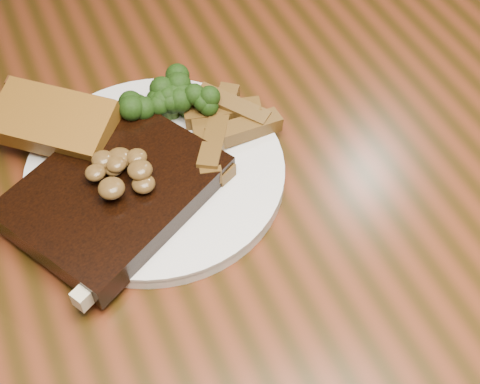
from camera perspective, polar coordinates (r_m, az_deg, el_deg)
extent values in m
cube|color=#502210|center=(0.69, -0.56, -2.04)|extent=(1.60, 0.90, 0.04)
cube|color=black|center=(1.39, -7.36, 11.02)|extent=(0.41, 0.41, 0.04)
cylinder|color=black|center=(1.66, -2.69, 10.18)|extent=(0.04, 0.04, 0.37)
cylinder|color=black|center=(1.63, -13.18, 7.68)|extent=(0.04, 0.04, 0.37)
cylinder|color=black|center=(1.45, 0.75, 2.49)|extent=(0.04, 0.04, 0.37)
cylinder|color=black|center=(1.42, -11.08, -0.49)|extent=(0.04, 0.04, 0.37)
cube|color=black|center=(1.12, -6.41, 14.03)|extent=(0.38, 0.07, 0.40)
cylinder|color=silver|center=(0.69, -7.20, 1.59)|extent=(0.28, 0.28, 0.01)
cube|color=black|center=(0.66, -10.60, 0.00)|extent=(0.24, 0.22, 0.03)
cube|color=beige|center=(0.62, -8.75, -4.65)|extent=(0.14, 0.09, 0.02)
cube|color=brown|center=(0.72, -15.28, 4.67)|extent=(0.14, 0.13, 0.03)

